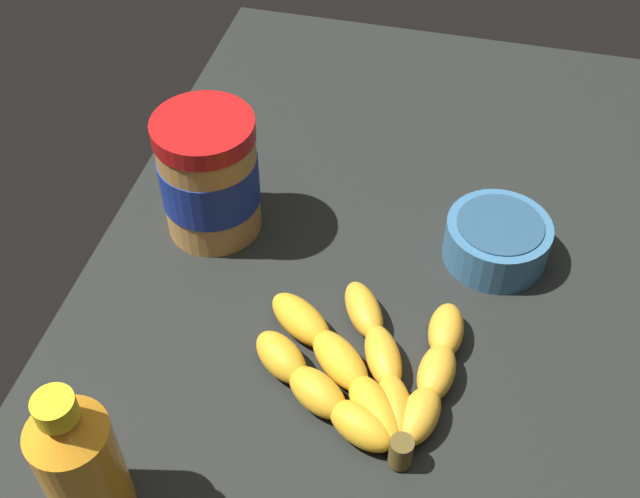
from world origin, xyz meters
The scene contains 5 objects.
ground_plane centered at (0.00, 0.00, -1.99)cm, with size 95.72×57.67×3.97cm, color black.
banana_bunch centered at (-10.87, -1.55, 1.63)cm, with size 18.78×19.13×3.36cm.
peanut_butter_jar centered at (4.90, 17.96, 6.74)cm, with size 10.10×10.10×13.64cm.
honey_bottle centered at (-27.30, 16.78, 6.83)cm, with size 6.12×6.12×15.05cm.
small_bowl centered at (7.28, -11.29, 2.43)cm, with size 10.50×10.50×4.72cm.
Camera 1 is at (-50.91, -7.30, 60.39)cm, focal length 44.86 mm.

